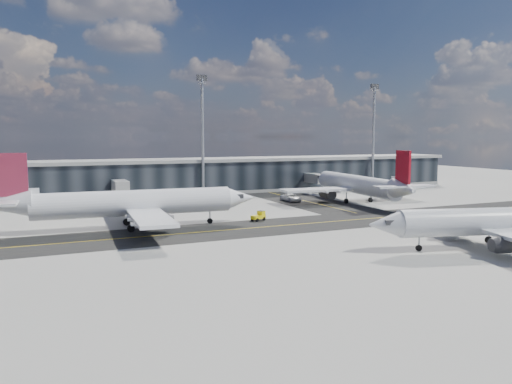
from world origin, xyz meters
TOP-DOWN VIEW (x-y plane):
  - ground at (0.00, 0.00)m, footprint 300.00×300.00m
  - taxiway_lanes at (3.91, 10.74)m, footprint 180.00×63.00m
  - terminal_concourse at (0.04, 54.93)m, footprint 152.00×19.80m
  - floodlight_masts at (0.00, 48.00)m, footprint 102.50×0.70m
  - airliner_af at (-23.61, 11.38)m, footprint 40.57×34.57m
  - airliner_redtail at (27.04, 22.61)m, footprint 34.08×39.92m
  - airliner_near at (17.49, -21.88)m, footprint 34.96×30.07m
  - baggage_tug at (-2.19, 10.07)m, footprint 2.85×2.14m
  - service_van at (14.82, 30.61)m, footprint 2.97×6.05m

SIDE VIEW (x-z plane):
  - ground at x=0.00m, z-range 0.00..0.00m
  - taxiway_lanes at x=3.91m, z-range -0.01..0.03m
  - baggage_tug at x=-2.19m, z-range 0.00..1.62m
  - service_van at x=14.82m, z-range 0.00..1.65m
  - airliner_near at x=17.49m, z-range -1.78..8.70m
  - airliner_redtail at x=27.04m, z-range -2.00..9.81m
  - airliner_af at x=-23.61m, z-range -2.04..9.98m
  - terminal_concourse at x=0.04m, z-range -0.31..8.49m
  - floodlight_masts at x=0.00m, z-range 1.16..30.06m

